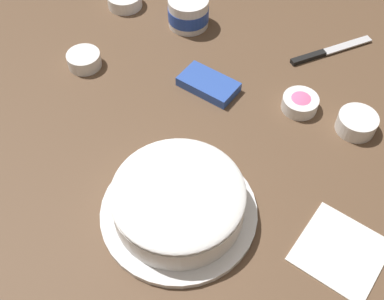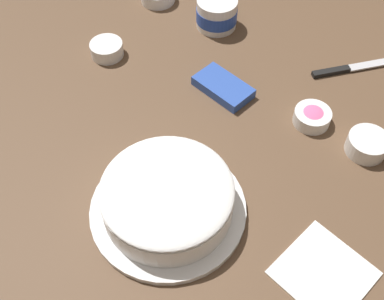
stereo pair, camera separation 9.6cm
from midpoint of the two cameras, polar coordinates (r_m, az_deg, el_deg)
name	(u,v)px [view 2 (the right image)]	position (r m, az deg, el deg)	size (l,w,h in m)	color
ground_plane	(203,136)	(1.04, 4.05, 1.58)	(1.54, 1.54, 0.00)	brown
frosted_cake	(167,199)	(0.89, 0.11, -6.23)	(0.30, 0.30, 0.09)	white
frosting_tub	(217,13)	(1.29, 5.25, 16.18)	(0.11, 0.11, 0.08)	white
spreading_knife	(349,68)	(1.25, 20.69, 9.14)	(0.19, 0.17, 0.01)	silver
sprinkle_bowl_pink	(312,116)	(1.09, 16.90, 3.78)	(0.08, 0.08, 0.04)	white
sprinkle_bowl_rainbow	(367,144)	(1.08, 22.98, 0.49)	(0.09, 0.09, 0.04)	white
sprinkle_bowl_yellow	(107,49)	(1.22, -8.07, 11.95)	(0.08, 0.08, 0.04)	white
candy_box_lower	(223,87)	(1.12, 6.28, 7.48)	(0.14, 0.08, 0.02)	#2D51B2
paper_napkin	(324,272)	(0.91, 18.79, -14.15)	(0.15, 0.15, 0.01)	white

